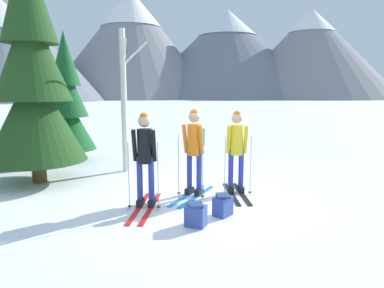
# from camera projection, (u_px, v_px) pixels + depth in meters

# --- Properties ---
(ground_plane) EXTENTS (400.00, 400.00, 0.00)m
(ground_plane) POSITION_uv_depth(u_px,v_px,m) (193.00, 199.00, 7.03)
(ground_plane) COLOR white
(skier_in_black) EXTENTS (0.61, 1.77, 1.78)m
(skier_in_black) POSITION_uv_depth(u_px,v_px,m) (145.00, 154.00, 6.44)
(skier_in_black) COLOR red
(skier_in_black) RESTS_ON ground
(skier_in_orange) EXTENTS (1.09, 1.55, 1.80)m
(skier_in_orange) POSITION_uv_depth(u_px,v_px,m) (194.00, 147.00, 7.14)
(skier_in_orange) COLOR #1E84D1
(skier_in_orange) RESTS_ON ground
(skier_in_yellow) EXTENTS (0.61, 1.58, 1.76)m
(skier_in_yellow) POSITION_uv_depth(u_px,v_px,m) (236.00, 147.00, 7.31)
(skier_in_yellow) COLOR black
(skier_in_yellow) RESTS_ON ground
(pine_tree_near) EXTENTS (2.25, 2.25, 5.43)m
(pine_tree_near) POSITION_uv_depth(u_px,v_px,m) (33.00, 76.00, 7.90)
(pine_tree_near) COLOR #51381E
(pine_tree_near) RESTS_ON ground
(pine_tree_far) EXTENTS (1.61, 1.61, 3.88)m
(pine_tree_far) POSITION_uv_depth(u_px,v_px,m) (67.00, 103.00, 10.38)
(pine_tree_far) COLOR #51381E
(pine_tree_far) RESTS_ON ground
(birch_tree_slender) EXTENTS (0.72, 0.80, 3.73)m
(birch_tree_slender) POSITION_uv_depth(u_px,v_px,m) (124.00, 99.00, 9.12)
(birch_tree_slender) COLOR silver
(birch_tree_slender) RESTS_ON ground
(backpack_on_snow_front) EXTENTS (0.39, 0.36, 0.38)m
(backpack_on_snow_front) POSITION_uv_depth(u_px,v_px,m) (196.00, 215.00, 5.62)
(backpack_on_snow_front) COLOR #384C99
(backpack_on_snow_front) RESTS_ON ground
(backpack_on_snow_beside) EXTENTS (0.39, 0.40, 0.38)m
(backpack_on_snow_beside) POSITION_uv_depth(u_px,v_px,m) (223.00, 205.00, 6.09)
(backpack_on_snow_beside) COLOR #384C99
(backpack_on_snow_beside) RESTS_ON ground
(mountain_ridge_distant) EXTENTS (103.63, 60.43, 24.85)m
(mountain_ridge_distant) POSITION_uv_depth(u_px,v_px,m) (185.00, 50.00, 80.12)
(mountain_ridge_distant) COLOR slate
(mountain_ridge_distant) RESTS_ON ground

